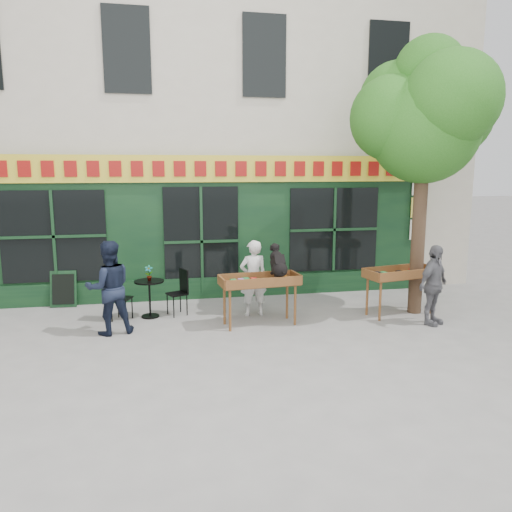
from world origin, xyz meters
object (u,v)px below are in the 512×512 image
at_px(dog, 278,259).
at_px(book_cart_center, 260,283).
at_px(book_cart_right, 401,276).
at_px(man_left, 109,288).
at_px(bistro_table, 149,291).
at_px(man_right, 433,285).
at_px(woman, 253,278).

bearing_deg(dog, book_cart_center, 165.92).
distance_m(dog, book_cart_right, 2.69).
bearing_deg(book_cart_right, man_left, 169.64).
xyz_separation_m(book_cart_center, man_left, (-2.80, 0.02, 0.04)).
bearing_deg(man_left, dog, 164.89).
relative_size(dog, bistro_table, 0.79).
relative_size(book_cart_center, dog, 2.59).
relative_size(book_cart_right, bistro_table, 2.10).
xyz_separation_m(dog, man_left, (-3.15, 0.07, -0.42)).
bearing_deg(dog, man_right, -17.11).
relative_size(woman, man_left, 0.91).
distance_m(woman, man_right, 3.54).
xyz_separation_m(bistro_table, man_left, (-0.70, -0.90, 0.32)).
bearing_deg(man_right, dog, 137.55).
distance_m(man_right, bistro_table, 5.62).
xyz_separation_m(man_right, man_left, (-6.10, 0.66, 0.08)).
bearing_deg(book_cart_right, bistro_table, 159.73).
height_order(book_cart_center, man_left, man_left).
bearing_deg(book_cart_center, bistro_table, 150.29).
xyz_separation_m(book_cart_right, bistro_table, (-5.10, 0.81, -0.28)).
relative_size(book_cart_right, man_left, 0.92).
distance_m(book_cart_center, woman, 0.65).
xyz_separation_m(dog, book_cart_right, (2.65, 0.17, -0.47)).
xyz_separation_m(dog, woman, (-0.35, 0.70, -0.50)).
height_order(book_cart_right, bistro_table, book_cart_right).
bearing_deg(man_right, bistro_table, 132.63).
bearing_deg(woman, book_cart_right, 163.99).
bearing_deg(man_right, book_cart_right, 80.51).
bearing_deg(book_cart_right, book_cart_center, 170.97).
bearing_deg(book_cart_center, book_cart_right, -3.69).
bearing_deg(book_cart_right, man_right, -79.49).
height_order(dog, man_left, man_left).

